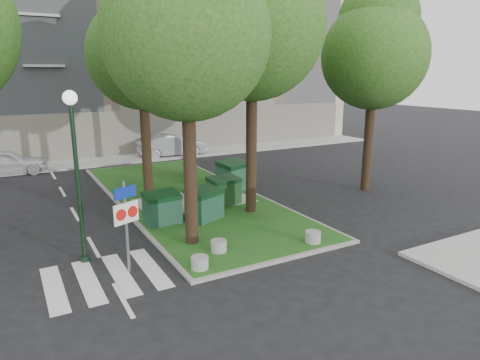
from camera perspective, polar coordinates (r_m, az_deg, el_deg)
ground at (r=13.50m, az=3.86°, el=-11.05°), size 120.00×120.00×0.00m
median_island at (r=20.40m, az=-7.19°, el=-2.20°), size 6.00×16.00×0.12m
median_kerb at (r=20.40m, az=-7.19°, el=-2.23°), size 6.30×16.30×0.10m
building_sidewalk at (r=30.04m, az=-15.62°, el=2.62°), size 42.00×3.00×0.12m
zebra_crossing at (r=13.37m, az=-13.76°, el=-11.66°), size 5.00×3.00×0.01m
apartment_building at (r=36.92m, az=-19.36°, el=16.78°), size 41.00×12.00×16.00m
tree_median_near_left at (r=13.94m, az=-6.97°, el=20.53°), size 5.20×5.20×10.53m
tree_median_near_right at (r=17.36m, az=1.80°, el=21.52°), size 5.60×5.60×11.46m
tree_median_mid at (r=20.18m, az=-12.89°, el=17.26°), size 4.80×4.80×9.99m
tree_median_far at (r=24.18m, az=-7.48°, el=20.07°), size 5.80×5.80×11.93m
tree_street_right at (r=22.02m, az=17.63°, el=16.68°), size 5.00×5.00×10.06m
dumpster_a at (r=16.62m, az=-10.34°, el=-3.72°), size 1.39×1.01×1.24m
dumpster_b at (r=16.83m, az=-4.75°, el=-3.24°), size 1.65×1.44×1.28m
dumpster_c at (r=18.77m, az=-2.17°, el=-1.43°), size 1.48×1.15×1.25m
dumpster_d at (r=21.08m, az=-0.78°, el=0.60°), size 1.85×1.55×1.47m
bollard_left at (r=12.87m, az=-5.39°, el=-10.90°), size 0.51×0.51×0.37m
bollard_right at (r=14.89m, az=9.69°, el=-7.46°), size 0.54×0.54×0.38m
bollard_mid at (r=13.98m, az=-2.87°, el=-8.76°), size 0.52×0.52×0.37m
litter_bin at (r=23.18m, az=-6.68°, el=0.75°), size 0.37×0.37×0.64m
street_lamp at (r=13.51m, az=-21.08°, el=2.80°), size 0.42×0.42×5.25m
traffic_sign_pole at (r=12.74m, az=-15.01°, el=-4.46°), size 0.79×0.36×2.77m
car_white at (r=28.16m, az=-28.78°, el=2.09°), size 4.48×2.05×1.49m
car_silver at (r=30.69m, az=-9.07°, el=4.58°), size 4.86×1.93×1.57m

